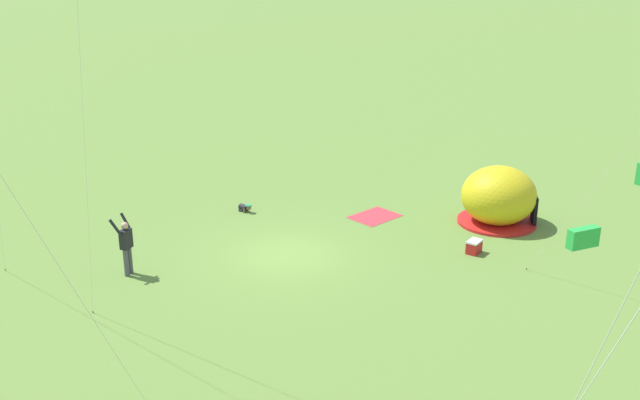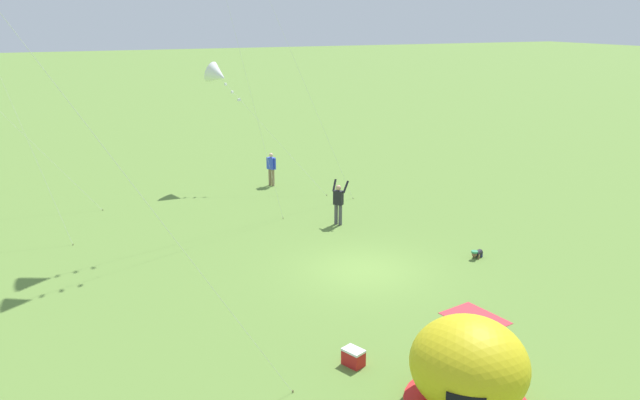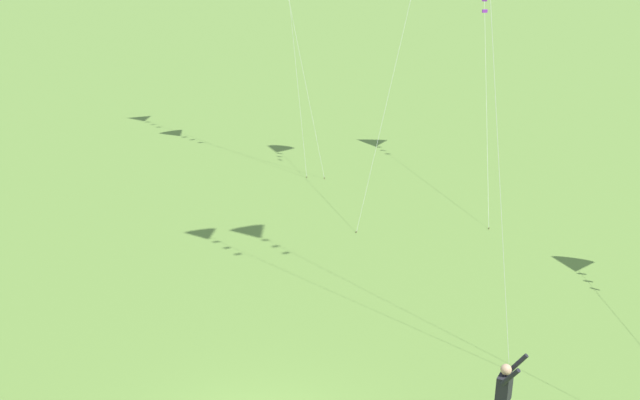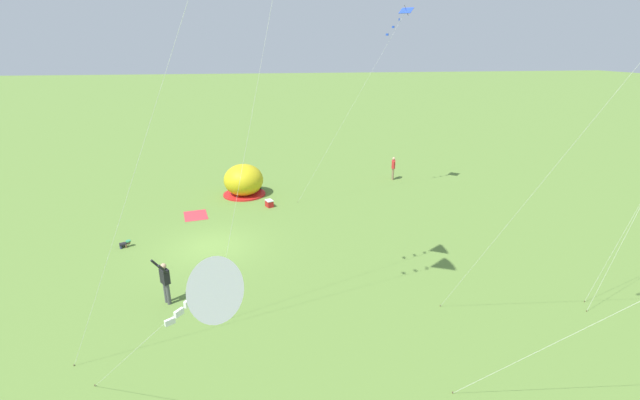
% 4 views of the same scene
% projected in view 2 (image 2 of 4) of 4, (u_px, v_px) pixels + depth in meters
% --- Properties ---
extents(ground_plane, '(300.00, 300.00, 0.00)m').
position_uv_depth(ground_plane, '(364.00, 270.00, 21.56)').
color(ground_plane, olive).
extents(popup_tent, '(2.81, 2.81, 2.10)m').
position_uv_depth(popup_tent, '(469.00, 367.00, 13.79)').
color(popup_tent, gold).
rests_on(popup_tent, ground).
extents(picnic_blanket, '(1.92, 1.60, 0.01)m').
position_uv_depth(picnic_blanket, '(475.00, 318.00, 18.13)').
color(picnic_blanket, '#CC333D').
rests_on(picnic_blanket, ground).
extents(cooler_box, '(0.63, 0.54, 0.44)m').
position_uv_depth(cooler_box, '(353.00, 357.00, 15.65)').
color(cooler_box, red).
rests_on(cooler_box, ground).
extents(toddler_crawling, '(0.38, 0.55, 0.32)m').
position_uv_depth(toddler_crawling, '(477.00, 253.00, 22.58)').
color(toddler_crawling, black).
rests_on(toddler_crawling, ground).
extents(person_far_back, '(0.51, 0.41, 1.72)m').
position_uv_depth(person_far_back, '(271.00, 167.00, 32.01)').
color(person_far_back, '#8C7251').
rests_on(person_far_back, ground).
extents(person_center_field, '(0.72, 0.68, 1.89)m').
position_uv_depth(person_center_field, '(338.00, 202.00, 25.99)').
color(person_center_field, '#4C4C51').
rests_on(person_center_field, ground).
extents(kite_white, '(5.28, 4.81, 6.25)m').
position_uv_depth(kite_white, '(218.00, 75.00, 31.23)').
color(kite_white, silver).
rests_on(kite_white, ground).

